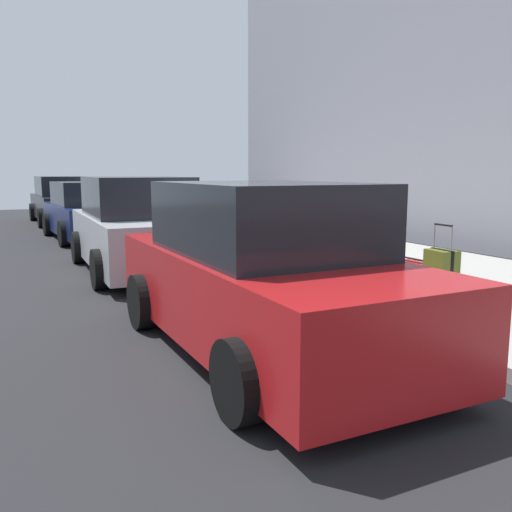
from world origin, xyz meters
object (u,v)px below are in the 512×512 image
Objects in this scene: suitcase_teal_3 at (365,262)px; bollard_post at (219,229)px; fire_hydrant at (238,233)px; suitcase_olive_7 at (284,248)px; suitcase_maroon_9 at (264,245)px; parked_car_charcoal_3 at (63,201)px; suitcase_teal_10 at (255,237)px; parked_car_navy_2 at (88,212)px; suitcase_navy_6 at (304,255)px; parked_car_red_0 at (264,275)px; suitcase_maroon_2 at (388,276)px; suitcase_silver_5 at (318,259)px; suitcase_olive_0 at (440,282)px; suitcase_red_1 at (413,283)px; parked_car_silver_1 at (138,228)px; suitcase_black_4 at (337,260)px; suitcase_red_8 at (274,243)px.

bollard_post is at bearing 2.47° from suitcase_teal_3.
bollard_post is (0.67, 0.15, 0.02)m from fire_hydrant.
fire_hydrant is (2.17, -0.08, 0.04)m from suitcase_olive_7.
suitcase_maroon_9 is 1.15× the size of fire_hydrant.
parked_car_charcoal_3 is (9.09, 2.19, 0.24)m from bollard_post.
parked_car_navy_2 reaches higher than suitcase_teal_10.
suitcase_navy_6 is 3.92m from parked_car_red_0.
suitcase_maroon_2 is 0.74× the size of suitcase_maroon_9.
suitcase_silver_5 reaches higher than suitcase_maroon_2.
suitcase_silver_5 is at bearing -163.41° from parked_car_navy_2.
bollard_post is (1.36, 0.22, 0.04)m from suitcase_teal_10.
suitcase_teal_3 reaches higher than suitcase_teal_10.
parked_car_navy_2 reaches higher than suitcase_olive_0.
suitcase_red_1 is 0.14× the size of parked_car_red_0.
suitcase_teal_3 is 4.32m from parked_car_silver_1.
parked_car_charcoal_3 is at bearing 13.02° from suitcase_teal_10.
suitcase_black_4 reaches higher than fire_hydrant.
parked_car_navy_2 is at bearing 16.59° from suitcase_silver_5.
suitcase_maroon_2 is at bearing 179.78° from suitcase_teal_10.
parked_car_red_0 is 1.00× the size of parked_car_navy_2.
bollard_post reaches higher than suitcase_black_4.
parked_car_navy_2 is at bearing -0.00° from parked_car_silver_1.
suitcase_maroon_2 is at bearing -170.65° from parked_car_charcoal_3.
parked_car_navy_2 is at bearing 26.89° from fire_hydrant.
suitcase_olive_7 is 1.01× the size of suitcase_teal_10.
suitcase_olive_0 is 5.88m from fire_hydrant.
suitcase_teal_3 is 1.13m from suitcase_silver_5.
suitcase_teal_3 is at bearing -176.19° from suitcase_olive_7.
suitcase_olive_0 reaches higher than suitcase_red_8.
bollard_post is 0.16× the size of parked_car_charcoal_3.
suitcase_red_8 is (4.22, -0.04, -0.03)m from suitcase_olive_0.
suitcase_teal_10 is at bearing -25.41° from parked_car_red_0.
suitcase_maroon_9 is 1.85m from bollard_post.
suitcase_teal_3 is at bearing -170.50° from suitcase_black_4.
parked_car_silver_1 is at bearing -180.00° from parked_car_charcoal_3.
suitcase_silver_5 is (2.18, 0.02, -0.00)m from suitcase_red_1.
suitcase_teal_3 is (1.06, -0.06, 0.11)m from suitcase_red_1.
parked_car_charcoal_3 reaches higher than suitcase_silver_5.
parked_car_navy_2 reaches higher than fire_hydrant.
suitcase_silver_5 reaches higher than fire_hydrant.
suitcase_silver_5 is 2.50m from suitcase_teal_10.
suitcase_black_4 is at bearing 178.98° from suitcase_silver_5.
parked_car_charcoal_3 is (12.94, 2.32, 0.36)m from suitcase_silver_5.
suitcase_teal_10 is 0.22× the size of parked_car_navy_2.
parked_car_navy_2 is (9.98, 2.35, 0.31)m from suitcase_red_1.
suitcase_maroon_2 is 1.64m from suitcase_silver_5.
fire_hydrant is at bearing 0.86° from suitcase_teal_3.
parked_car_red_0 is 5.04m from parked_car_silver_1.
suitcase_olive_0 is 3.71m from suitcase_olive_7.
parked_car_navy_2 is (5.31, 2.42, 0.23)m from suitcase_teal_10.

